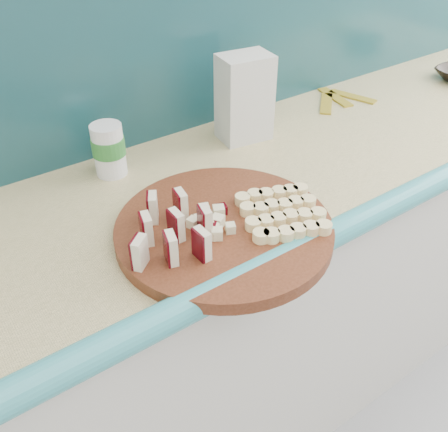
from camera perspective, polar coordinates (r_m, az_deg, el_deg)
kitchen_counter at (r=1.67m, az=10.40°, el=-5.24°), size 2.20×0.63×0.91m
backsplash at (r=1.51m, az=5.40°, el=21.45°), size 2.20×0.02×0.50m
cutting_board at (r=1.02m, az=0.00°, el=-1.54°), size 0.58×0.58×0.03m
apple_wedges at (r=0.95m, az=-6.03°, el=-1.41°), size 0.18×0.19×0.06m
apple_chunks at (r=1.00m, az=-1.61°, el=-0.64°), size 0.07×0.07×0.02m
banana_slices at (r=1.03m, az=6.64°, el=0.42°), size 0.21×0.21×0.02m
flour_bag at (r=1.34m, az=2.35°, el=13.32°), size 0.14×0.11×0.23m
canister at (r=1.22m, az=-13.03°, el=7.48°), size 0.08×0.08×0.13m
banana_peel at (r=1.65m, az=12.90°, el=12.90°), size 0.21×0.19×0.01m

